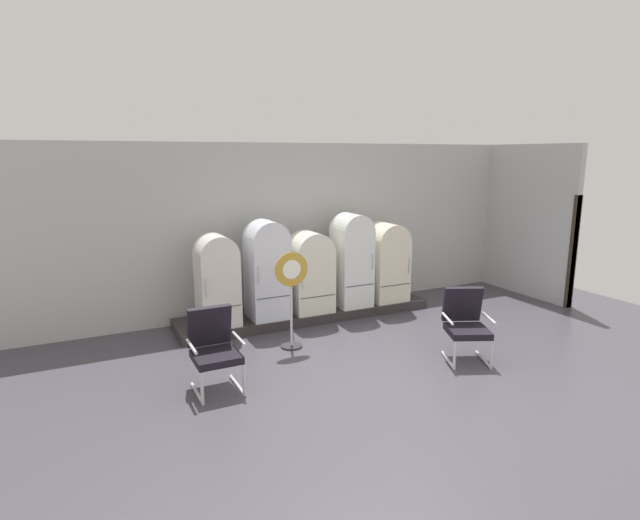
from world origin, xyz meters
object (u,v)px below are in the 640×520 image
(refrigerator_0, at_px, (217,278))
(armchair_left, at_px, (214,346))
(armchair_right, at_px, (466,322))
(refrigerator_3, at_px, (352,257))
(sign_stand, at_px, (291,299))
(refrigerator_1, at_px, (267,266))
(refrigerator_4, at_px, (386,260))
(refrigerator_2, at_px, (310,270))

(refrigerator_0, height_order, armchair_left, refrigerator_0)
(armchair_left, relative_size, armchair_right, 1.00)
(refrigerator_3, bearing_deg, sign_stand, -146.58)
(refrigerator_0, xyz_separation_m, armchair_right, (2.83, -2.48, -0.38))
(refrigerator_0, distance_m, armchair_left, 1.97)
(armchair_left, bearing_deg, refrigerator_0, 73.68)
(armchair_right, distance_m, sign_stand, 2.48)
(refrigerator_1, distance_m, refrigerator_4, 2.33)
(refrigerator_4, xyz_separation_m, armchair_left, (-3.70, -1.88, -0.37))
(refrigerator_1, relative_size, refrigerator_2, 1.17)
(refrigerator_3, relative_size, armchair_right, 1.64)
(refrigerator_3, distance_m, armchair_right, 2.57)
(refrigerator_0, distance_m, refrigerator_3, 2.42)
(refrigerator_2, distance_m, armchair_right, 2.80)
(refrigerator_4, relative_size, sign_stand, 0.99)
(refrigerator_3, relative_size, armchair_left, 1.64)
(refrigerator_1, relative_size, armchair_right, 1.61)
(refrigerator_1, bearing_deg, refrigerator_3, -0.04)
(refrigerator_4, distance_m, armchair_left, 4.17)
(refrigerator_1, relative_size, refrigerator_4, 1.13)
(armchair_left, bearing_deg, armchair_right, -10.62)
(refrigerator_4, height_order, armchair_left, refrigerator_4)
(refrigerator_1, height_order, refrigerator_3, refrigerator_3)
(refrigerator_1, distance_m, sign_stand, 1.09)
(refrigerator_3, xyz_separation_m, armchair_left, (-2.96, -1.86, -0.49))
(refrigerator_1, bearing_deg, refrigerator_0, -179.24)
(refrigerator_3, bearing_deg, armchair_right, -80.61)
(refrigerator_4, relative_size, armchair_right, 1.43)
(refrigerator_3, bearing_deg, refrigerator_2, 179.93)
(refrigerator_2, xyz_separation_m, refrigerator_4, (1.55, 0.02, 0.03))
(sign_stand, bearing_deg, refrigerator_0, 128.11)
(refrigerator_2, height_order, refrigerator_3, refrigerator_3)
(refrigerator_0, bearing_deg, refrigerator_4, 0.51)
(refrigerator_4, bearing_deg, sign_stand, -155.38)
(refrigerator_0, relative_size, armchair_right, 1.44)
(refrigerator_3, height_order, armchair_right, refrigerator_3)
(refrigerator_3, distance_m, refrigerator_4, 0.75)
(refrigerator_0, distance_m, refrigerator_1, 0.84)
(sign_stand, bearing_deg, refrigerator_1, 89.11)
(refrigerator_1, height_order, armchair_left, refrigerator_1)
(refrigerator_4, bearing_deg, armchair_left, -153.11)
(refrigerator_1, height_order, armchair_right, refrigerator_1)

